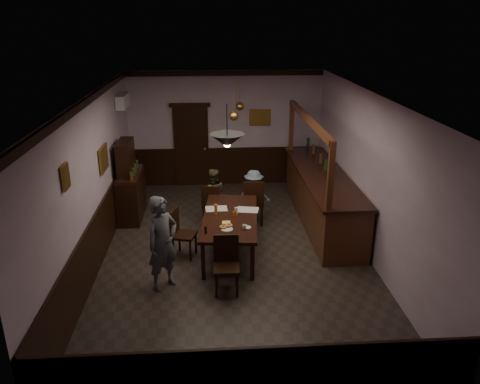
{
  "coord_description": "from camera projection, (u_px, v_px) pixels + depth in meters",
  "views": [
    {
      "loc": [
        -0.43,
        -7.98,
        4.28
      ],
      "look_at": [
        0.13,
        0.26,
        1.15
      ],
      "focal_mm": 35.0,
      "sensor_mm": 36.0,
      "label": 1
    }
  ],
  "objects": [
    {
      "name": "person_standing",
      "position": [
        162.0,
        243.0,
        7.61
      ],
      "size": [
        0.69,
        0.68,
        1.61
      ],
      "primitive_type": "imported",
      "rotation": [
        0.0,
        0.0,
        0.75
      ],
      "color": "#4D5158",
      "rests_on": "ground"
    },
    {
      "name": "door_back",
      "position": [
        191.0,
        147.0,
        12.24
      ],
      "size": [
        0.9,
        0.06,
        2.1
      ],
      "primitive_type": "cube",
      "color": "black",
      "rests_on": "ground"
    },
    {
      "name": "pastry_plate",
      "position": [
        227.0,
        229.0,
        8.21
      ],
      "size": [
        0.22,
        0.22,
        0.01
      ],
      "primitive_type": "cylinder",
      "color": "white",
      "rests_on": "dining_table"
    },
    {
      "name": "person_seated_right",
      "position": [
        254.0,
        195.0,
        10.28
      ],
      "size": [
        0.8,
        0.55,
        1.15
      ],
      "primitive_type": "imported",
      "rotation": [
        0.0,
        0.0,
        2.97
      ],
      "color": "slate",
      "rests_on": "ground"
    },
    {
      "name": "napkin",
      "position": [
        226.0,
        222.0,
        8.5
      ],
      "size": [
        0.16,
        0.16,
        0.0
      ],
      "primitive_type": "cube",
      "rotation": [
        0.0,
        0.0,
        -0.09
      ],
      "color": "#FFC85D",
      "rests_on": "dining_table"
    },
    {
      "name": "dining_table",
      "position": [
        230.0,
        219.0,
        8.8
      ],
      "size": [
        1.2,
        2.28,
        0.75
      ],
      "rotation": [
        0.0,
        0.0,
        -0.09
      ],
      "color": "black",
      "rests_on": "ground"
    },
    {
      "name": "room",
      "position": [
        234.0,
        179.0,
        8.45
      ],
      "size": [
        5.01,
        8.01,
        3.01
      ],
      "color": "#2D2621",
      "rests_on": "ground"
    },
    {
      "name": "soda_can",
      "position": [
        234.0,
        214.0,
        8.7
      ],
      "size": [
        0.07,
        0.07,
        0.12
      ],
      "primitive_type": "cylinder",
      "color": "orange",
      "rests_on": "dining_table"
    },
    {
      "name": "picture_left_large",
      "position": [
        104.0,
        159.0,
        8.97
      ],
      "size": [
        0.04,
        0.62,
        0.48
      ],
      "color": "olive",
      "rests_on": "ground"
    },
    {
      "name": "newspaper_left",
      "position": [
        216.0,
        209.0,
        9.09
      ],
      "size": [
        0.43,
        0.32,
        0.01
      ],
      "primitive_type": "cube",
      "rotation": [
        0.0,
        0.0,
        0.05
      ],
      "color": "silver",
      "rests_on": "dining_table"
    },
    {
      "name": "picture_back",
      "position": [
        260.0,
        117.0,
        12.1
      ],
      "size": [
        0.55,
        0.04,
        0.42
      ],
      "color": "olive",
      "rests_on": "ground"
    },
    {
      "name": "chair_near",
      "position": [
        226.0,
        261.0,
        7.62
      ],
      "size": [
        0.42,
        0.42,
        0.95
      ],
      "rotation": [
        0.0,
        0.0,
        -0.02
      ],
      "color": "black",
      "rests_on": "ground"
    },
    {
      "name": "water_glass",
      "position": [
        236.0,
        211.0,
        8.79
      ],
      "size": [
        0.06,
        0.06,
        0.15
      ],
      "primitive_type": "cylinder",
      "color": "silver",
      "rests_on": "dining_table"
    },
    {
      "name": "pendant_brass_far",
      "position": [
        240.0,
        106.0,
        10.85
      ],
      "size": [
        0.2,
        0.2,
        0.81
      ],
      "color": "#BF8C3F",
      "rests_on": "ground"
    },
    {
      "name": "person_seated_left",
      "position": [
        213.0,
        194.0,
        10.29
      ],
      "size": [
        0.59,
        0.47,
        1.17
      ],
      "primitive_type": "imported",
      "rotation": [
        0.0,
        0.0,
        3.19
      ],
      "color": "brown",
      "rests_on": "ground"
    },
    {
      "name": "chair_far_left",
      "position": [
        211.0,
        203.0,
        10.07
      ],
      "size": [
        0.47,
        0.47,
        0.91
      ],
      "rotation": [
        0.0,
        0.0,
        2.92
      ],
      "color": "black",
      "rests_on": "ground"
    },
    {
      "name": "ac_unit",
      "position": [
        123.0,
        101.0,
        10.67
      ],
      "size": [
        0.2,
        0.85,
        0.3
      ],
      "color": "white",
      "rests_on": "ground"
    },
    {
      "name": "chair_far_right",
      "position": [
        254.0,
        201.0,
        10.02
      ],
      "size": [
        0.48,
        0.48,
        1.02
      ],
      "rotation": [
        0.0,
        0.0,
        3.05
      ],
      "color": "black",
      "rests_on": "ground"
    },
    {
      "name": "pepper_mill",
      "position": [
        206.0,
        230.0,
        8.04
      ],
      "size": [
        0.04,
        0.04,
        0.14
      ],
      "primitive_type": "cylinder",
      "color": "black",
      "rests_on": "dining_table"
    },
    {
      "name": "chair_side",
      "position": [
        180.0,
        231.0,
        8.71
      ],
      "size": [
        0.51,
        0.51,
        0.94
      ],
      "rotation": [
        0.0,
        0.0,
        1.28
      ],
      "color": "black",
      "rests_on": "ground"
    },
    {
      "name": "saucer",
      "position": [
        247.0,
        227.0,
        8.28
      ],
      "size": [
        0.15,
        0.15,
        0.01
      ],
      "primitive_type": "cylinder",
      "color": "white",
      "rests_on": "dining_table"
    },
    {
      "name": "beer_glass",
      "position": [
        216.0,
        209.0,
        8.81
      ],
      "size": [
        0.06,
        0.06,
        0.2
      ],
      "primitive_type": "cylinder",
      "color": "#BF721E",
      "rests_on": "dining_table"
    },
    {
      "name": "picture_left_small",
      "position": [
        66.0,
        177.0,
        6.57
      ],
      "size": [
        0.04,
        0.28,
        0.36
      ],
      "color": "olive",
      "rests_on": "ground"
    },
    {
      "name": "pastry_ring_b",
      "position": [
        229.0,
        225.0,
        8.3
      ],
      "size": [
        0.13,
        0.13,
        0.04
      ],
      "primitive_type": "torus",
      "color": "#C68C47",
      "rests_on": "pastry_plate"
    },
    {
      "name": "sideboard",
      "position": [
        130.0,
        187.0,
        10.38
      ],
      "size": [
        0.47,
        1.33,
        1.76
      ],
      "color": "black",
      "rests_on": "ground"
    },
    {
      "name": "pendant_brass_mid",
      "position": [
        234.0,
        116.0,
        9.81
      ],
      "size": [
        0.2,
        0.2,
        0.81
      ],
      "color": "#BF8C3F",
      "rests_on": "ground"
    },
    {
      "name": "bar_counter",
      "position": [
        322.0,
        196.0,
        10.19
      ],
      "size": [
        0.97,
        4.18,
        2.34
      ],
      "color": "#472413",
      "rests_on": "ground"
    },
    {
      "name": "newspaper_right",
      "position": [
        247.0,
        210.0,
        9.04
      ],
      "size": [
        0.47,
        0.38,
        0.01
      ],
      "primitive_type": "cube",
      "rotation": [
        0.0,
        0.0,
        -0.2
      ],
      "color": "silver",
      "rests_on": "dining_table"
    },
    {
      "name": "pastry_ring_a",
      "position": [
        223.0,
        227.0,
        8.24
      ],
      "size": [
        0.13,
        0.13,
        0.04
      ],
      "primitive_type": "torus",
      "color": "#C68C47",
      "rests_on": "pastry_plate"
    },
    {
      "name": "pendant_iron",
      "position": [
        227.0,
        141.0,
        7.44
      ],
      "size": [
        0.56,
        0.56,
        0.7
      ],
      "color": "black",
      "rests_on": "ground"
    },
    {
      "name": "coffee_cup",
      "position": [
        244.0,
        227.0,
        8.21
      ],
      "size": [
        0.09,
        0.09,
        0.07
      ],
      "primitive_type": "imported",
      "rotation": [
        0.0,
        0.0,
        -0.09
      ],
      "color": "white",
      "rests_on": "saucer"
    }
  ]
}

